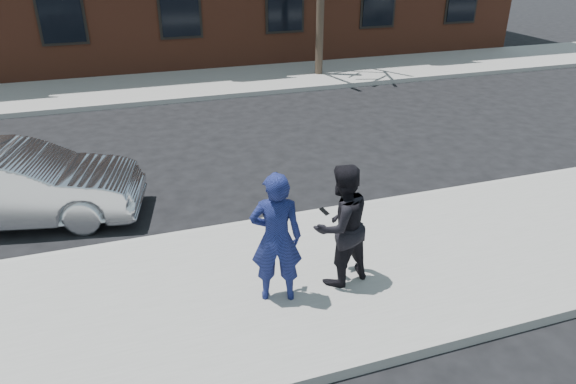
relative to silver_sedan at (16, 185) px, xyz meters
name	(u,v)px	position (x,y,z in m)	size (l,w,h in m)	color
ground	(308,274)	(4.13, -3.10, -0.67)	(100.00, 100.00, 0.00)	black
near_sidewalk	(315,280)	(4.13, -3.35, -0.59)	(50.00, 3.50, 0.15)	gray
near_curb	(277,221)	(4.13, -1.55, -0.59)	(50.00, 0.10, 0.15)	#999691
far_sidewalk	(190,84)	(4.13, 8.15, -0.59)	(50.00, 3.50, 0.15)	gray
far_curb	(199,99)	(4.13, 6.35, -0.59)	(50.00, 0.10, 0.15)	#999691
silver_sedan	(16,185)	(0.00, 0.00, 0.00)	(1.42, 4.06, 1.34)	#B7BABF
man_hoodie	(276,238)	(3.49, -3.62, 0.38)	(0.75, 0.60, 1.80)	navy
man_peacoat	(341,225)	(4.42, -3.53, 0.35)	(0.98, 0.84, 1.73)	black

